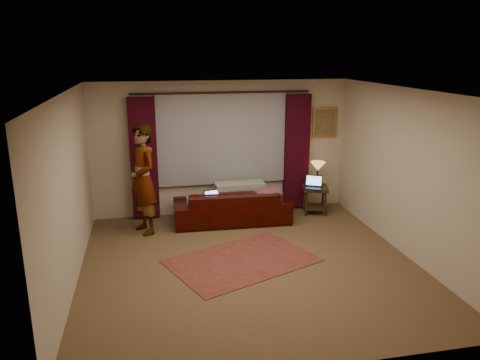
# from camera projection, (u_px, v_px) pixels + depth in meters

# --- Properties ---
(floor) EXTENTS (5.00, 5.00, 0.01)m
(floor) POSITION_uv_depth(u_px,v_px,m) (249.00, 264.00, 7.12)
(floor) COLOR brown
(floor) RESTS_ON ground
(ceiling) EXTENTS (5.00, 5.00, 0.02)m
(ceiling) POSITION_uv_depth(u_px,v_px,m) (250.00, 91.00, 6.42)
(ceiling) COLOR silver
(ceiling) RESTS_ON ground
(wall_back) EXTENTS (5.00, 0.02, 2.60)m
(wall_back) POSITION_uv_depth(u_px,v_px,m) (222.00, 148.00, 9.13)
(wall_back) COLOR beige
(wall_back) RESTS_ON ground
(wall_front) EXTENTS (5.00, 0.02, 2.60)m
(wall_front) POSITION_uv_depth(u_px,v_px,m) (308.00, 253.00, 4.41)
(wall_front) COLOR beige
(wall_front) RESTS_ON ground
(wall_left) EXTENTS (0.02, 5.00, 2.60)m
(wall_left) POSITION_uv_depth(u_px,v_px,m) (69.00, 192.00, 6.29)
(wall_left) COLOR beige
(wall_left) RESTS_ON ground
(wall_right) EXTENTS (0.02, 5.00, 2.60)m
(wall_right) POSITION_uv_depth(u_px,v_px,m) (407.00, 173.00, 7.26)
(wall_right) COLOR beige
(wall_right) RESTS_ON ground
(sheer_curtain) EXTENTS (2.50, 0.05, 1.80)m
(sheer_curtain) POSITION_uv_depth(u_px,v_px,m) (222.00, 139.00, 9.02)
(sheer_curtain) COLOR gray
(sheer_curtain) RESTS_ON wall_back
(drape_left) EXTENTS (0.50, 0.14, 2.30)m
(drape_left) POSITION_uv_depth(u_px,v_px,m) (144.00, 159.00, 8.77)
(drape_left) COLOR black
(drape_left) RESTS_ON floor
(drape_right) EXTENTS (0.50, 0.14, 2.30)m
(drape_right) POSITION_uv_depth(u_px,v_px,m) (297.00, 152.00, 9.35)
(drape_right) COLOR black
(drape_right) RESTS_ON floor
(curtain_rod) EXTENTS (0.04, 0.04, 3.40)m
(curtain_rod) POSITION_uv_depth(u_px,v_px,m) (222.00, 93.00, 8.74)
(curtain_rod) COLOR black
(curtain_rod) RESTS_ON wall_back
(picture_frame) EXTENTS (0.50, 0.04, 0.60)m
(picture_frame) POSITION_uv_depth(u_px,v_px,m) (325.00, 122.00, 9.39)
(picture_frame) COLOR #B48436
(picture_frame) RESTS_ON wall_back
(sofa) EXTENTS (2.20, 1.01, 0.87)m
(sofa) POSITION_uv_depth(u_px,v_px,m) (232.00, 200.00, 8.77)
(sofa) COLOR black
(sofa) RESTS_ON floor
(throw_blanket) EXTENTS (0.94, 0.38, 0.11)m
(throw_blanket) POSITION_uv_depth(u_px,v_px,m) (240.00, 173.00, 8.88)
(throw_blanket) COLOR gray
(throw_blanket) RESTS_ON sofa
(clothing_pile) EXTENTS (0.61, 0.49, 0.24)m
(clothing_pile) POSITION_uv_depth(u_px,v_px,m) (268.00, 194.00, 8.73)
(clothing_pile) COLOR brown
(clothing_pile) RESTS_ON sofa
(laptop_sofa) EXTENTS (0.35, 0.37, 0.21)m
(laptop_sofa) POSITION_uv_depth(u_px,v_px,m) (214.00, 197.00, 8.57)
(laptop_sofa) COLOR black
(laptop_sofa) RESTS_ON sofa
(area_rug) EXTENTS (2.53, 2.14, 0.01)m
(area_rug) POSITION_uv_depth(u_px,v_px,m) (242.00, 261.00, 7.22)
(area_rug) COLOR brown
(area_rug) RESTS_ON floor
(end_table) EXTENTS (0.58, 0.58, 0.55)m
(end_table) POSITION_uv_depth(u_px,v_px,m) (315.00, 200.00, 9.29)
(end_table) COLOR black
(end_table) RESTS_ON floor
(tiffany_lamp) EXTENTS (0.32, 0.32, 0.47)m
(tiffany_lamp) POSITION_uv_depth(u_px,v_px,m) (317.00, 173.00, 9.28)
(tiffany_lamp) COLOR #A47932
(tiffany_lamp) RESTS_ON end_table
(laptop_table) EXTENTS (0.46, 0.48, 0.24)m
(laptop_table) POSITION_uv_depth(u_px,v_px,m) (313.00, 183.00, 9.06)
(laptop_table) COLOR black
(laptop_table) RESTS_ON end_table
(person) EXTENTS (0.76, 0.76, 1.94)m
(person) POSITION_uv_depth(u_px,v_px,m) (143.00, 180.00, 8.13)
(person) COLOR gray
(person) RESTS_ON floor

